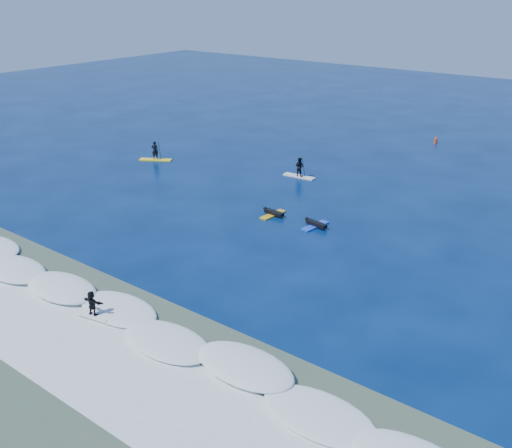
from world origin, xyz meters
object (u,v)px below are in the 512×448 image
Objects in this scene: prone_paddler_far at (315,224)px; wave_surfer at (92,305)px; sup_paddler_center at (299,169)px; marker_buoy at (436,140)px; sup_paddler_left at (155,153)px; prone_paddler_near at (273,213)px.

wave_surfer is at bearing -179.87° from prone_paddler_far.
sup_paddler_center is at bearing 48.28° from prone_paddler_far.
wave_surfer is at bearing -91.42° from marker_buoy.
prone_paddler_far is at bearing -43.05° from sup_paddler_left.
prone_paddler_far is (20.09, -4.40, -0.49)m from sup_paddler_left.
marker_buoy is at bearing 12.68° from prone_paddler_far.
wave_surfer is (-2.62, -16.39, 0.63)m from prone_paddler_far.
sup_paddler_center reaches higher than prone_paddler_near.
sup_paddler_left reaches higher than prone_paddler_far.
marker_buoy is (-1.57, 25.98, 0.17)m from prone_paddler_far.
prone_paddler_near is 1.15× the size of wave_surfer.
sup_paddler_center is at bearing 89.09° from wave_surfer.
wave_surfer is at bearing -172.20° from prone_paddler_near.
prone_paddler_near is 16.35m from wave_surfer.
marker_buoy is at bearing 78.20° from wave_surfer.
marker_buoy is at bearing 69.49° from sup_paddler_center.
sup_paddler_center is 1.26× the size of prone_paddler_near.
sup_paddler_left is 17.22m from prone_paddler_near.
sup_paddler_left reaches higher than prone_paddler_near.
sup_paddler_left is 27.15m from wave_surfer.
prone_paddler_near is at bearing 100.37° from prone_paddler_far.
wave_surfer is (0.84, -16.32, 0.63)m from prone_paddler_near.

